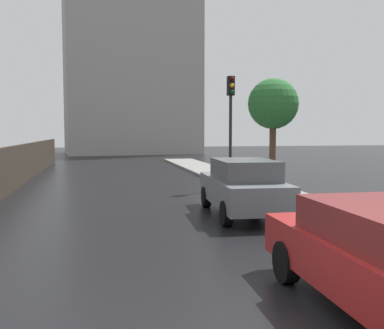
# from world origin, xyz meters

# --- Properties ---
(car_grey_near_kerb) EXTENTS (1.95, 4.26, 1.54)m
(car_grey_near_kerb) POSITION_xyz_m (2.89, 7.30, 0.80)
(car_grey_near_kerb) COLOR slate
(car_grey_near_kerb) RESTS_ON ground
(traffic_light) EXTENTS (0.26, 0.39, 4.31)m
(traffic_light) POSITION_xyz_m (4.12, 12.56, 3.13)
(traffic_light) COLOR black
(traffic_light) RESTS_ON sidewalk_strip
(street_tree_near) EXTENTS (2.28, 2.28, 4.69)m
(street_tree_near) POSITION_xyz_m (6.78, 14.71, 3.50)
(street_tree_near) COLOR #4C3823
(street_tree_near) RESTS_ON ground
(distant_tower) EXTENTS (14.00, 10.00, 25.83)m
(distant_tower) POSITION_xyz_m (2.34, 42.24, 10.99)
(distant_tower) COLOR #9E9993
(distant_tower) RESTS_ON ground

